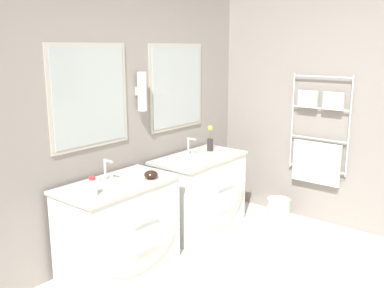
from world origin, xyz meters
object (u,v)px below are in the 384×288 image
Objects in this scene: vanity_right at (202,193)px; vanity_left at (122,227)px; flower_vase at (210,140)px; waste_bin at (278,210)px; amenity_bowl at (151,175)px; toiletry_bottle at (93,187)px.

vanity_left is at bearing 180.00° from vanity_right.
flower_vase is at bearing 19.49° from vanity_right.
waste_bin is (0.41, -0.64, -0.76)m from flower_vase.
amenity_bowl is 0.45× the size of waste_bin.
waste_bin is at bearing -39.21° from vanity_right.
toiletry_bottle is 0.52× the size of flower_vase.
amenity_bowl is at bearing -169.92° from flower_vase.
vanity_left is 3.91× the size of waste_bin.
toiletry_bottle is 2.28m from waste_bin.
waste_bin is (1.79, -0.55, -0.26)m from vanity_left.
vanity_right is 0.57m from flower_vase.
toiletry_bottle reaches higher than vanity_left.
waste_bin is at bearing -16.09° from amenity_bowl.
toiletry_bottle is at bearing 166.86° from waste_bin.
flower_vase reaches higher than toiletry_bottle.
toiletry_bottle is 1.71m from flower_vase.
waste_bin is at bearing -57.68° from flower_vase.
amenity_bowl is (0.26, -0.11, 0.42)m from vanity_left.
flower_vase reaches higher than waste_bin.
amenity_bowl is at bearing -172.96° from vanity_right.
amenity_bowl reaches higher than vanity_right.
vanity_left is at bearing -176.12° from flower_vase.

